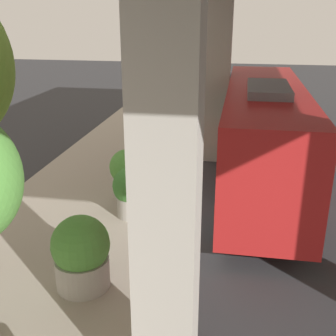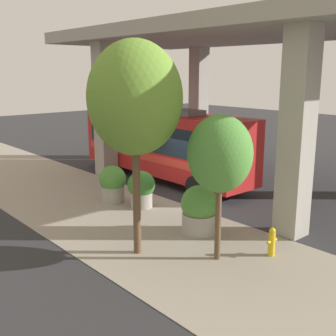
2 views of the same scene
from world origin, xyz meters
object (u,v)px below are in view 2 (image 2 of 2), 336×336
planter_front (141,189)px  street_tree_near (220,154)px  planter_back (199,210)px  bus (163,141)px  street_tree_far (135,99)px  fire_hydrant (272,242)px  planter_middle (113,184)px

planter_front → street_tree_near: 6.02m
planter_back → bus: bearing=58.5°
planter_back → street_tree_near: size_ratio=0.39×
bus → street_tree_far: street_tree_far is taller
fire_hydrant → planter_back: planter_back is taller
planter_front → planter_back: (-0.21, -3.52, 0.03)m
fire_hydrant → planter_front: 6.31m
planter_middle → street_tree_near: (-0.82, -6.70, 2.36)m
planter_middle → street_tree_far: size_ratio=0.25×
planter_back → street_tree_near: bearing=-120.9°
bus → fire_hydrant: size_ratio=11.73×
planter_back → planter_middle: bearing=93.4°
planter_front → street_tree_near: size_ratio=0.35×
planter_front → street_tree_far: bearing=-129.5°
street_tree_far → street_tree_near: bearing=-51.8°
planter_front → street_tree_far: 5.94m
fire_hydrant → planter_middle: (-0.59, 7.64, 0.38)m
bus → street_tree_far: 9.60m
planter_back → street_tree_far: size_ratio=0.27×
planter_middle → planter_back: planter_back is taller
fire_hydrant → street_tree_near: size_ratio=0.21×
street_tree_near → planter_front: bearing=76.2°
planter_middle → street_tree_near: street_tree_near is taller
planter_back → street_tree_far: street_tree_far is taller
bus → street_tree_near: street_tree_near is taller
planter_middle → street_tree_near: size_ratio=0.37×
street_tree_near → street_tree_far: bearing=128.2°
bus → street_tree_near: (-5.08, -8.34, 1.20)m
planter_front → street_tree_far: street_tree_far is taller
planter_middle → street_tree_near: bearing=-97.0°
planter_middle → planter_back: bearing=-86.6°
street_tree_far → fire_hydrant: bearing=-44.4°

